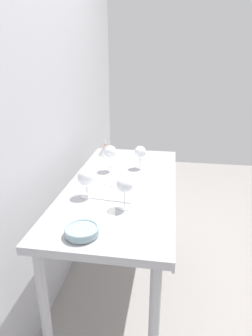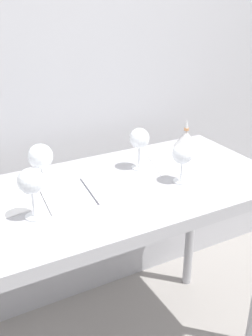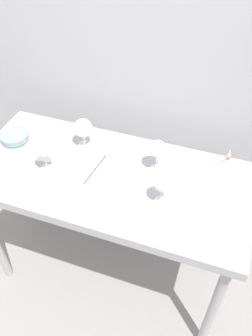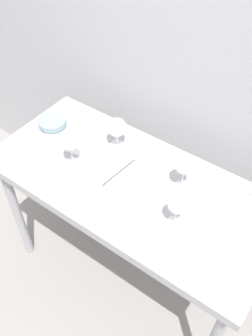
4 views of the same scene
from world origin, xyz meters
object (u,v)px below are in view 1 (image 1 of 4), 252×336
open_notebook (119,188)px  decanter_funnel (105,150)px  tasting_sheet_lower (95,210)px  tasting_sheet_upper (116,163)px  wine_glass_near_right (140,152)px  tasting_bowl (82,231)px  wine_glass_far_right (110,153)px  wine_glass_far_left (86,178)px  wine_glass_near_left (124,185)px

open_notebook → decanter_funnel: size_ratio=2.60×
tasting_sheet_lower → tasting_sheet_upper: bearing=-7.7°
wine_glass_near_right → open_notebook: size_ratio=0.45×
wine_glass_near_right → tasting_sheet_lower: bearing=166.1°
tasting_bowl → wine_glass_far_right: bearing=2.5°
wine_glass_far_left → tasting_bowl: wine_glass_far_left is taller
wine_glass_far_right → tasting_sheet_upper: wine_glass_far_right is taller
wine_glass_far_left → decanter_funnel: 0.74m
tasting_sheet_lower → decanter_funnel: bearing=-0.3°
wine_glass_near_right → tasting_sheet_lower: (-0.64, 0.16, -0.11)m
wine_glass_far_left → decanter_funnel: wine_glass_far_left is taller
wine_glass_far_left → tasting_sheet_lower: 0.21m
tasting_sheet_upper → tasting_bowl: tasting_bowl is taller
wine_glass_far_right → wine_glass_far_left: wine_glass_far_right is taller
wine_glass_near_left → open_notebook: (0.23, 0.07, -0.12)m
tasting_bowl → open_notebook: bearing=-8.3°
wine_glass_far_right → tasting_sheet_upper: bearing=-4.1°
wine_glass_near_left → tasting_sheet_lower: size_ratio=0.86×
tasting_sheet_upper → tasting_sheet_lower: (-0.72, -0.02, 0.00)m
tasting_sheet_upper → decanter_funnel: decanter_funnel is taller
wine_glass_far_right → wine_glass_far_left: 0.41m
wine_glass_far_right → tasting_bowl: 0.79m
wine_glass_near_right → wine_glass_near_left: wine_glass_near_left is taller
wine_glass_near_right → wine_glass_far_right: bearing=112.1°
wine_glass_near_right → tasting_bowl: (-0.86, 0.16, -0.09)m
tasting_bowl → decanter_funnel: 1.12m
wine_glass_near_left → tasting_sheet_upper: bearing=14.1°
wine_glass_near_left → decanter_funnel: wine_glass_near_left is taller
tasting_sheet_upper → tasting_bowl: bearing=-161.9°
wine_glass_near_left → wine_glass_far_left: bearing=65.8°
wine_glass_near_right → tasting_sheet_lower: wine_glass_near_right is taller
wine_glass_far_left → decanter_funnel: size_ratio=1.21×
wine_glass_far_right → tasting_sheet_upper: size_ratio=0.65×
wine_glass_near_right → wine_glass_near_left: 0.59m
decanter_funnel → open_notebook: bearing=-160.1°
wine_glass_near_left → tasting_sheet_lower: (-0.05, 0.14, -0.13)m
wine_glass_near_left → tasting_sheet_lower: wine_glass_near_left is taller
wine_glass_near_right → tasting_bowl: 0.88m
tasting_bowl → decanter_funnel: bearing=7.4°
wine_glass_near_left → wine_glass_near_right: bearing=-1.5°
wine_glass_far_right → open_notebook: bearing=-158.8°
tasting_bowl → decanter_funnel: (1.11, 0.14, 0.02)m
open_notebook → tasting_sheet_upper: open_notebook is taller
wine_glass_far_left → tasting_sheet_upper: bearing=-6.1°
wine_glass_far_left → open_notebook: bearing=-50.9°
wine_glass_far_right → wine_glass_far_left: bearing=173.2°
wine_glass_far_left → tasting_bowl: (-0.38, -0.08, -0.09)m
open_notebook → tasting_sheet_lower: 0.29m
wine_glass_far_right → open_notebook: (-0.28, -0.11, -0.13)m
tasting_sheet_upper → tasting_sheet_lower: size_ratio=1.31×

